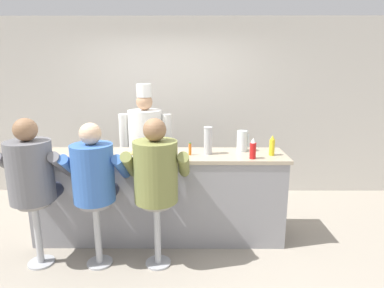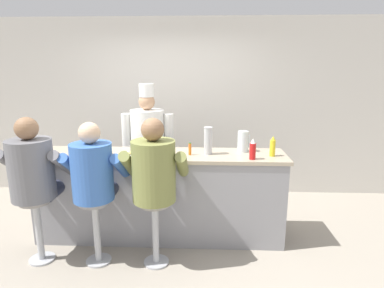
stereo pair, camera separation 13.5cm
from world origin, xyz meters
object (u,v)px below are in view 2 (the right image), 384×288
(hot_sauce_bottle_orange, at_px, (190,149))
(cereal_bowl, at_px, (81,152))
(cup_stack_steel, at_px, (208,141))
(diner_seated_blue, at_px, (94,175))
(diner_seated_olive, at_px, (154,174))
(cook_in_whites_near, at_px, (148,144))
(water_pitcher_clear, at_px, (243,141))
(diner_seated_grey, at_px, (34,172))
(napkin_dispenser_chrome, at_px, (157,153))
(breakfast_plate, at_px, (133,154))
(mustard_bottle_yellow, at_px, (273,147))
(ketchup_bottle_red, at_px, (253,150))
(coffee_mug_blue, at_px, (106,151))

(hot_sauce_bottle_orange, height_order, cereal_bowl, hot_sauce_bottle_orange)
(cup_stack_steel, height_order, diner_seated_blue, diner_seated_blue)
(diner_seated_blue, distance_m, diner_seated_olive, 0.60)
(hot_sauce_bottle_orange, height_order, cook_in_whites_near, cook_in_whites_near)
(water_pitcher_clear, xyz_separation_m, diner_seated_grey, (-2.13, -0.66, -0.18))
(diner_seated_blue, bearing_deg, diner_seated_olive, 0.23)
(napkin_dispenser_chrome, bearing_deg, cook_in_whites_near, 106.35)
(hot_sauce_bottle_orange, height_order, cup_stack_steel, cup_stack_steel)
(water_pitcher_clear, bearing_deg, breakfast_plate, -169.63)
(mustard_bottle_yellow, height_order, cook_in_whites_near, cook_in_whites_near)
(cereal_bowl, height_order, diner_seated_grey, diner_seated_grey)
(mustard_bottle_yellow, bearing_deg, ketchup_bottle_red, -150.14)
(napkin_dispenser_chrome, bearing_deg, ketchup_bottle_red, -0.11)
(hot_sauce_bottle_orange, distance_m, coffee_mug_blue, 0.94)
(diner_seated_blue, bearing_deg, napkin_dispenser_chrome, 30.70)
(hot_sauce_bottle_orange, bearing_deg, cup_stack_steel, 11.99)
(mustard_bottle_yellow, height_order, cup_stack_steel, cup_stack_steel)
(ketchup_bottle_red, xyz_separation_m, coffee_mug_blue, (-1.61, 0.13, -0.07))
(water_pitcher_clear, bearing_deg, mustard_bottle_yellow, -31.60)
(water_pitcher_clear, relative_size, coffee_mug_blue, 2.00)
(napkin_dispenser_chrome, relative_size, diner_seated_blue, 0.08)
(hot_sauce_bottle_orange, xyz_separation_m, diner_seated_blue, (-0.92, -0.48, -0.15))
(napkin_dispenser_chrome, height_order, cook_in_whites_near, cook_in_whites_near)
(ketchup_bottle_red, distance_m, breakfast_plate, 1.30)
(mustard_bottle_yellow, height_order, water_pitcher_clear, water_pitcher_clear)
(breakfast_plate, relative_size, diner_seated_blue, 0.18)
(napkin_dispenser_chrome, height_order, diner_seated_blue, diner_seated_blue)
(diner_seated_blue, bearing_deg, coffee_mug_blue, 92.50)
(water_pitcher_clear, height_order, diner_seated_blue, diner_seated_blue)
(ketchup_bottle_red, relative_size, diner_seated_blue, 0.15)
(mustard_bottle_yellow, bearing_deg, diner_seated_blue, -165.47)
(water_pitcher_clear, height_order, diner_seated_grey, diner_seated_grey)
(water_pitcher_clear, distance_m, cook_in_whites_near, 1.31)
(hot_sauce_bottle_orange, distance_m, breakfast_plate, 0.63)
(water_pitcher_clear, relative_size, diner_seated_blue, 0.16)
(coffee_mug_blue, height_order, cook_in_whites_near, cook_in_whites_near)
(water_pitcher_clear, height_order, coffee_mug_blue, water_pitcher_clear)
(coffee_mug_blue, distance_m, diner_seated_olive, 0.79)
(ketchup_bottle_red, relative_size, water_pitcher_clear, 0.94)
(breakfast_plate, xyz_separation_m, diner_seated_blue, (-0.30, -0.43, -0.10))
(mustard_bottle_yellow, xyz_separation_m, diner_seated_blue, (-1.83, -0.47, -0.19))
(breakfast_plate, relative_size, coffee_mug_blue, 2.23)
(hot_sauce_bottle_orange, bearing_deg, diner_seated_blue, -152.54)
(diner_seated_blue, height_order, cook_in_whites_near, cook_in_whites_near)
(hot_sauce_bottle_orange, height_order, diner_seated_olive, diner_seated_olive)
(napkin_dispenser_chrome, bearing_deg, cup_stack_steel, 18.31)
(cereal_bowl, bearing_deg, diner_seated_blue, -57.64)
(mustard_bottle_yellow, height_order, diner_seated_olive, diner_seated_olive)
(breakfast_plate, relative_size, cup_stack_steel, 0.87)
(cereal_bowl, bearing_deg, mustard_bottle_yellow, 0.20)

